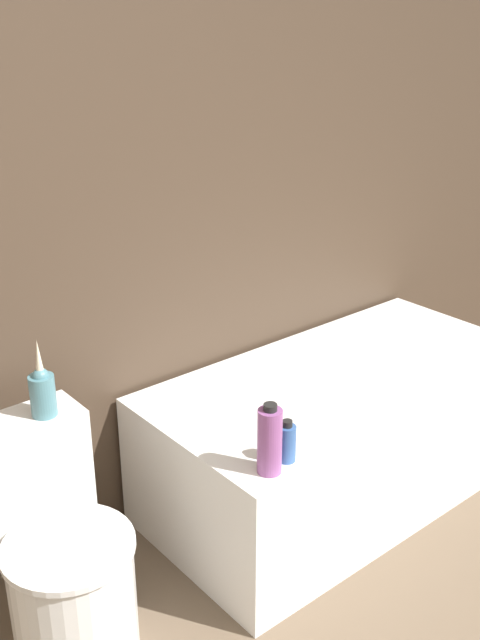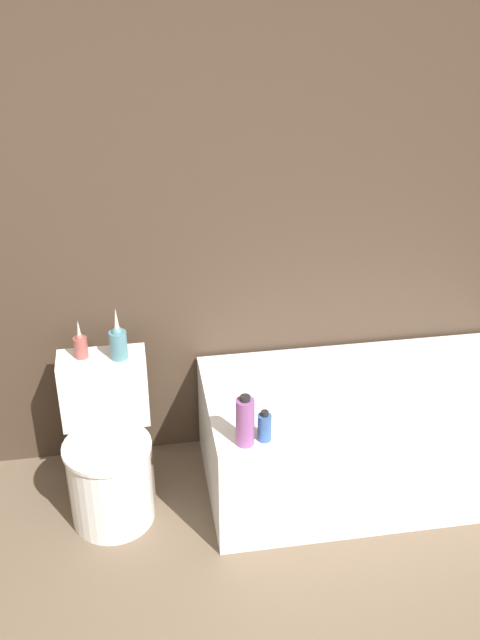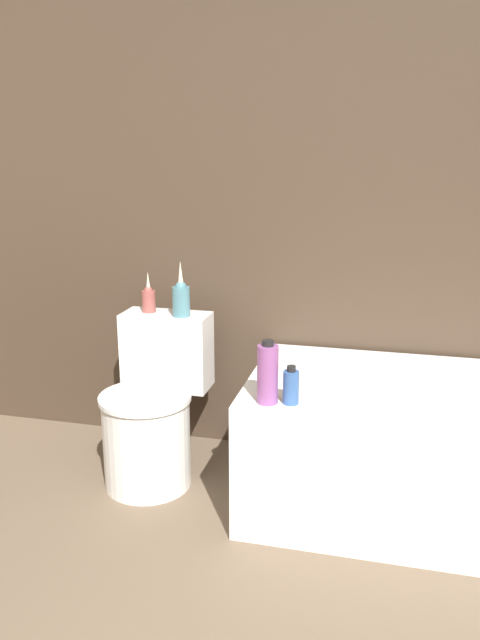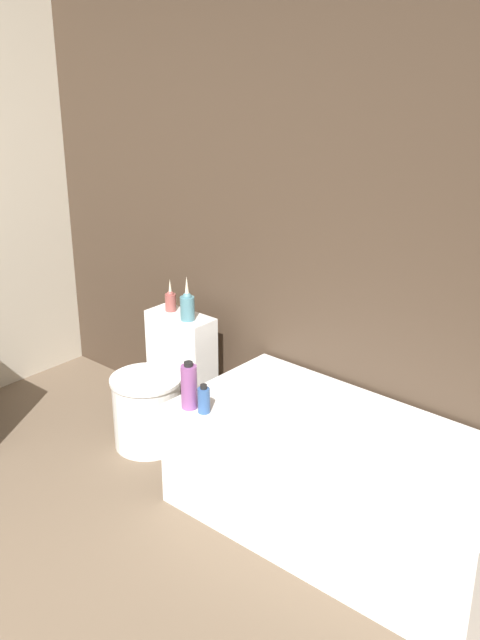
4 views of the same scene
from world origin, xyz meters
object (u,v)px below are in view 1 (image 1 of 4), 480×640
at_px(bathtub, 342,431).
at_px(shampoo_bottle_tall, 270,440).
at_px(toilet, 58,559).
at_px(shampoo_bottle_short, 287,442).
at_px(vase_silver, 42,390).

xyz_separation_m(bathtub, shampoo_bottle_tall, (-0.66, -0.30, 0.37)).
bearing_deg(toilet, bathtub, -0.37).
relative_size(bathtub, shampoo_bottle_short, 11.19).
xyz_separation_m(bathtub, toilet, (-1.23, 0.01, 0.03)).
height_order(vase_silver, shampoo_bottle_tall, vase_silver).
relative_size(toilet, vase_silver, 2.79).
relative_size(bathtub, vase_silver, 6.35).
height_order(toilet, shampoo_bottle_tall, shampoo_bottle_tall).
relative_size(vase_silver, shampoo_bottle_short, 1.76).
distance_m(vase_silver, shampoo_bottle_tall, 0.69).
relative_size(toilet, shampoo_bottle_tall, 2.99).
distance_m(bathtub, shampoo_bottle_tall, 0.82).
bearing_deg(vase_silver, shampoo_bottle_tall, -44.67).
height_order(toilet, shampoo_bottle_short, toilet).
distance_m(vase_silver, shampoo_bottle_short, 0.75).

